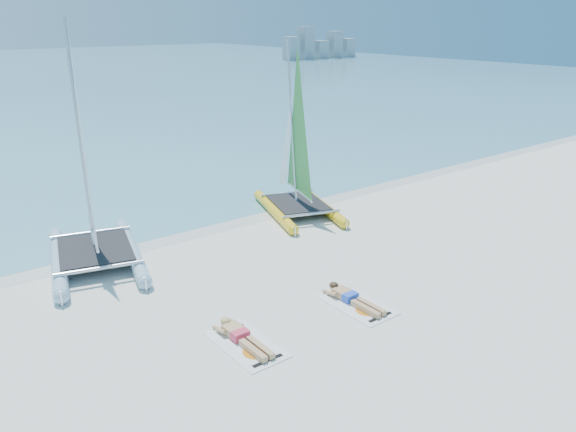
{
  "coord_description": "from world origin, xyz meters",
  "views": [
    {
      "loc": [
        -8.08,
        -9.56,
        6.42
      ],
      "look_at": [
        0.26,
        1.2,
        1.57
      ],
      "focal_mm": 35.0,
      "sensor_mm": 36.0,
      "label": 1
    }
  ],
  "objects_px": {
    "sunbather_b": "(351,298)",
    "towel_a": "(247,345)",
    "catamaran_blue": "(88,193)",
    "catamaran_yellow": "(294,157)",
    "sunbather_a": "(241,336)",
    "towel_b": "(357,305)"
  },
  "relations": [
    {
      "from": "towel_b",
      "to": "sunbather_b",
      "type": "distance_m",
      "value": 0.22
    },
    {
      "from": "catamaran_blue",
      "to": "sunbather_a",
      "type": "distance_m",
      "value": 6.26
    },
    {
      "from": "towel_b",
      "to": "sunbather_a",
      "type": "bearing_deg",
      "value": 173.04
    },
    {
      "from": "catamaran_yellow",
      "to": "towel_a",
      "type": "xyz_separation_m",
      "value": [
        -6.2,
        -6.24,
        -1.86
      ]
    },
    {
      "from": "sunbather_b",
      "to": "towel_b",
      "type": "bearing_deg",
      "value": -90.0
    },
    {
      "from": "catamaran_yellow",
      "to": "towel_a",
      "type": "distance_m",
      "value": 8.99
    },
    {
      "from": "towel_b",
      "to": "towel_a",
      "type": "bearing_deg",
      "value": 176.67
    },
    {
      "from": "towel_a",
      "to": "catamaran_blue",
      "type": "bearing_deg",
      "value": 98.84
    },
    {
      "from": "catamaran_yellow",
      "to": "sunbather_b",
      "type": "bearing_deg",
      "value": -98.45
    },
    {
      "from": "catamaran_yellow",
      "to": "towel_a",
      "type": "bearing_deg",
      "value": -116.11
    },
    {
      "from": "sunbather_a",
      "to": "sunbather_b",
      "type": "distance_m",
      "value": 3.01
    },
    {
      "from": "sunbather_b",
      "to": "sunbather_a",
      "type": "bearing_deg",
      "value": 176.67
    },
    {
      "from": "catamaran_blue",
      "to": "towel_b",
      "type": "height_order",
      "value": "catamaran_blue"
    },
    {
      "from": "towel_b",
      "to": "sunbather_b",
      "type": "height_order",
      "value": "sunbather_b"
    },
    {
      "from": "catamaran_blue",
      "to": "catamaran_yellow",
      "type": "height_order",
      "value": "catamaran_blue"
    },
    {
      "from": "catamaran_yellow",
      "to": "sunbather_b",
      "type": "xyz_separation_m",
      "value": [
        -3.19,
        -6.23,
        -1.75
      ]
    },
    {
      "from": "sunbather_b",
      "to": "catamaran_blue",
      "type": "bearing_deg",
      "value": 123.05
    },
    {
      "from": "catamaran_yellow",
      "to": "sunbather_a",
      "type": "distance_m",
      "value": 8.84
    },
    {
      "from": "catamaran_blue",
      "to": "towel_a",
      "type": "xyz_separation_m",
      "value": [
        0.95,
        -6.09,
        -1.97
      ]
    },
    {
      "from": "sunbather_b",
      "to": "towel_a",
      "type": "bearing_deg",
      "value": -179.68
    },
    {
      "from": "sunbather_a",
      "to": "sunbather_b",
      "type": "bearing_deg",
      "value": -3.33
    },
    {
      "from": "sunbather_a",
      "to": "towel_a",
      "type": "bearing_deg",
      "value": -90.0
    }
  ]
}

